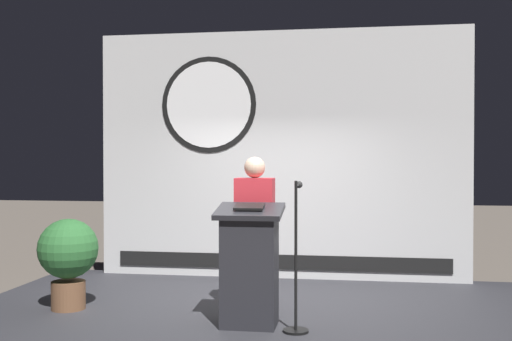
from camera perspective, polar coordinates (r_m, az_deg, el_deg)
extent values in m
plane|color=#6B6056|center=(6.73, 0.41, -15.41)|extent=(40.00, 40.00, 0.00)
cube|color=#333338|center=(6.69, 0.41, -14.17)|extent=(6.40, 4.00, 0.30)
cube|color=silver|center=(8.29, 2.28, 1.49)|extent=(5.01, 0.10, 3.34)
cylinder|color=black|center=(8.44, -4.43, 6.11)|extent=(1.32, 0.02, 1.32)
cylinder|color=white|center=(8.43, -4.44, 6.12)|extent=(1.18, 0.02, 1.18)
cube|color=black|center=(8.35, 2.23, -8.51)|extent=(4.51, 0.02, 0.20)
cube|color=#26262B|center=(5.97, -0.60, -9.25)|extent=(0.52, 0.40, 1.08)
cube|color=#26262B|center=(5.89, -0.60, -3.81)|extent=(0.64, 0.50, 0.14)
cube|color=black|center=(5.87, -0.63, -3.39)|extent=(0.28, 0.20, 0.06)
cylinder|color=black|center=(6.47, -0.12, -9.75)|extent=(0.26, 0.26, 0.79)
cube|color=red|center=(6.37, -0.12, -3.50)|extent=(0.40, 0.24, 0.62)
sphere|color=beige|center=(6.35, -0.12, 0.29)|extent=(0.22, 0.22, 0.22)
cylinder|color=black|center=(5.89, 3.72, -14.66)|extent=(0.24, 0.24, 0.02)
cylinder|color=black|center=(5.74, 3.73, -8.00)|extent=(0.03, 0.03, 1.41)
cylinder|color=black|center=(5.84, 3.88, -1.39)|extent=(0.02, 0.34, 0.02)
sphere|color=#262626|center=(6.01, 4.02, -1.32)|extent=(0.07, 0.07, 0.07)
cylinder|color=brown|center=(6.99, -17.06, -11.03)|extent=(0.36, 0.36, 0.30)
sphere|color=#2D6B33|center=(6.90, -17.09, -6.96)|extent=(0.64, 0.64, 0.64)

